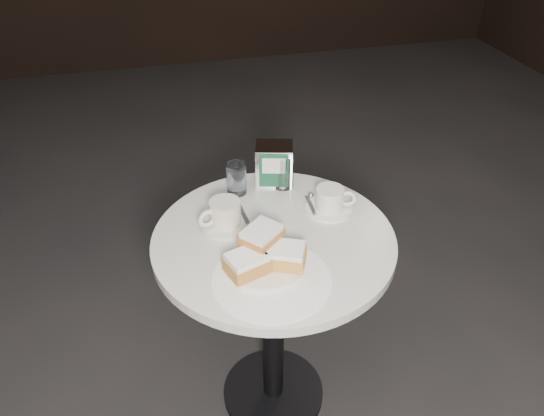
{
  "coord_description": "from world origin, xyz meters",
  "views": [
    {
      "loc": [
        -0.3,
        -1.15,
        1.69
      ],
      "look_at": [
        0.0,
        0.02,
        0.83
      ],
      "focal_mm": 35.0,
      "sensor_mm": 36.0,
      "label": 1
    }
  ],
  "objects_px": {
    "beignet_plate": "(264,256)",
    "coffee_cup_left": "(225,215)",
    "coffee_cup_right": "(330,201)",
    "cafe_table": "(274,286)",
    "napkin_dispenser": "(274,164)",
    "water_glass_right": "(283,171)",
    "water_glass_left": "(236,179)"
  },
  "relations": [
    {
      "from": "cafe_table",
      "to": "coffee_cup_right",
      "type": "distance_m",
      "value": 0.32
    },
    {
      "from": "coffee_cup_left",
      "to": "water_glass_left",
      "type": "relative_size",
      "value": 1.94
    },
    {
      "from": "napkin_dispenser",
      "to": "coffee_cup_right",
      "type": "bearing_deg",
      "value": -41.36
    },
    {
      "from": "water_glass_left",
      "to": "napkin_dispenser",
      "type": "height_order",
      "value": "napkin_dispenser"
    },
    {
      "from": "beignet_plate",
      "to": "coffee_cup_right",
      "type": "xyz_separation_m",
      "value": [
        0.25,
        0.2,
        -0.0
      ]
    },
    {
      "from": "beignet_plate",
      "to": "water_glass_left",
      "type": "distance_m",
      "value": 0.37
    },
    {
      "from": "beignet_plate",
      "to": "coffee_cup_right",
      "type": "bearing_deg",
      "value": 38.87
    },
    {
      "from": "cafe_table",
      "to": "coffee_cup_right",
      "type": "bearing_deg",
      "value": 23.15
    },
    {
      "from": "beignet_plate",
      "to": "coffee_cup_left",
      "type": "xyz_separation_m",
      "value": [
        -0.07,
        0.21,
        -0.0
      ]
    },
    {
      "from": "cafe_table",
      "to": "water_glass_left",
      "type": "relative_size",
      "value": 7.22
    },
    {
      "from": "napkin_dispenser",
      "to": "water_glass_right",
      "type": "bearing_deg",
      "value": -32.5
    },
    {
      "from": "water_glass_left",
      "to": "napkin_dispenser",
      "type": "distance_m",
      "value": 0.13
    },
    {
      "from": "coffee_cup_left",
      "to": "water_glass_left",
      "type": "bearing_deg",
      "value": 47.82
    },
    {
      "from": "cafe_table",
      "to": "coffee_cup_right",
      "type": "height_order",
      "value": "coffee_cup_right"
    },
    {
      "from": "cafe_table",
      "to": "water_glass_right",
      "type": "relative_size",
      "value": 6.53
    },
    {
      "from": "beignet_plate",
      "to": "cafe_table",
      "type": "bearing_deg",
      "value": 64.89
    },
    {
      "from": "water_glass_right",
      "to": "water_glass_left",
      "type": "bearing_deg",
      "value": -179.13
    },
    {
      "from": "coffee_cup_right",
      "to": "napkin_dispenser",
      "type": "distance_m",
      "value": 0.23
    },
    {
      "from": "coffee_cup_left",
      "to": "coffee_cup_right",
      "type": "bearing_deg",
      "value": -20.25
    },
    {
      "from": "coffee_cup_right",
      "to": "water_glass_left",
      "type": "xyz_separation_m",
      "value": [
        -0.26,
        0.16,
        0.02
      ]
    },
    {
      "from": "beignet_plate",
      "to": "water_glass_right",
      "type": "bearing_deg",
      "value": 67.87
    },
    {
      "from": "napkin_dispenser",
      "to": "beignet_plate",
      "type": "bearing_deg",
      "value": -92.38
    },
    {
      "from": "water_glass_right",
      "to": "napkin_dispenser",
      "type": "relative_size",
      "value": 0.83
    },
    {
      "from": "coffee_cup_left",
      "to": "coffee_cup_right",
      "type": "xyz_separation_m",
      "value": [
        0.32,
        -0.0,
        -0.0
      ]
    },
    {
      "from": "cafe_table",
      "to": "coffee_cup_left",
      "type": "height_order",
      "value": "coffee_cup_left"
    },
    {
      "from": "beignet_plate",
      "to": "coffee_cup_left",
      "type": "height_order",
      "value": "beignet_plate"
    },
    {
      "from": "water_glass_left",
      "to": "napkin_dispenser",
      "type": "bearing_deg",
      "value": 12.05
    },
    {
      "from": "cafe_table",
      "to": "coffee_cup_left",
      "type": "relative_size",
      "value": 3.72
    },
    {
      "from": "cafe_table",
      "to": "napkin_dispenser",
      "type": "distance_m",
      "value": 0.39
    },
    {
      "from": "beignet_plate",
      "to": "napkin_dispenser",
      "type": "relative_size",
      "value": 1.68
    },
    {
      "from": "cafe_table",
      "to": "napkin_dispenser",
      "type": "height_order",
      "value": "napkin_dispenser"
    },
    {
      "from": "water_glass_left",
      "to": "water_glass_right",
      "type": "bearing_deg",
      "value": 0.87
    }
  ]
}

